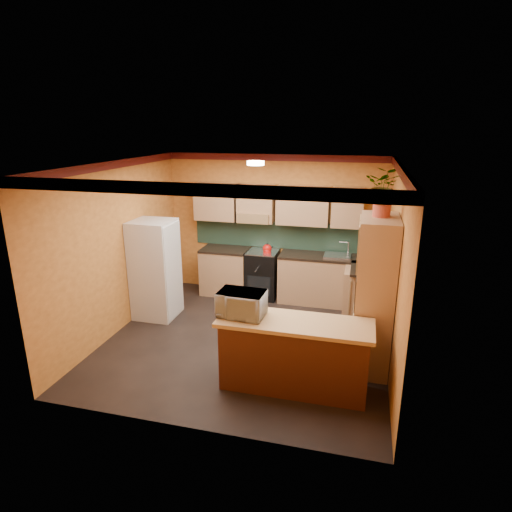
{
  "coord_description": "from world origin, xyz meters",
  "views": [
    {
      "loc": [
        1.63,
        -5.76,
        3.22
      ],
      "look_at": [
        0.04,
        0.45,
        1.24
      ],
      "focal_mm": 30.0,
      "sensor_mm": 36.0,
      "label": 1
    }
  ],
  "objects": [
    {
      "name": "pantry",
      "position": [
        1.85,
        -0.26,
        1.05
      ],
      "size": [
        0.48,
        0.9,
        2.1
      ],
      "primitive_type": "cube",
      "color": "tan",
      "rests_on": "ground"
    },
    {
      "name": "sink",
      "position": [
        1.23,
        1.8,
        0.94
      ],
      "size": [
        0.48,
        0.4,
        0.03
      ],
      "primitive_type": "cube",
      "color": "silver",
      "rests_on": "countertop_back"
    },
    {
      "name": "base_cabinets_back",
      "position": [
        0.45,
        1.8,
        0.44
      ],
      "size": [
        3.65,
        0.6,
        0.88
      ],
      "primitive_type": "cube",
      "color": "tan",
      "rests_on": "ground"
    },
    {
      "name": "fridge",
      "position": [
        -1.75,
        0.5,
        0.85
      ],
      "size": [
        0.68,
        0.66,
        1.7
      ],
      "primitive_type": "cube",
      "color": "silver",
      "rests_on": "ground"
    },
    {
      "name": "kettle",
      "position": [
        -0.07,
        1.75,
        1.0
      ],
      "size": [
        0.17,
        0.17,
        0.18
      ],
      "primitive_type": null,
      "rotation": [
        0.0,
        0.0,
        0.03
      ],
      "color": "red",
      "rests_on": "stove"
    },
    {
      "name": "countertop_right",
      "position": [
        1.8,
        1.25,
        0.9
      ],
      "size": [
        0.62,
        0.8,
        0.04
      ],
      "primitive_type": "cube",
      "color": "black",
      "rests_on": "base_cabinets_right"
    },
    {
      "name": "microwave",
      "position": [
        0.24,
        -1.06,
        1.09
      ],
      "size": [
        0.59,
        0.41,
        0.32
      ],
      "primitive_type": "imported",
      "rotation": [
        0.0,
        0.0,
        -0.05
      ],
      "color": "silver",
      "rests_on": "bar_top"
    },
    {
      "name": "fern",
      "position": [
        1.85,
        -0.21,
        2.49
      ],
      "size": [
        0.51,
        0.48,
        0.46
      ],
      "primitive_type": "imported",
      "rotation": [
        0.0,
        0.0,
        -0.34
      ],
      "color": "tan",
      "rests_on": "fern_pot"
    },
    {
      "name": "stove",
      "position": [
        -0.17,
        1.8,
        0.46
      ],
      "size": [
        0.58,
        0.58,
        0.91
      ],
      "primitive_type": "cube",
      "color": "black",
      "rests_on": "ground"
    },
    {
      "name": "fern_pot",
      "position": [
        1.85,
        -0.21,
        2.18
      ],
      "size": [
        0.22,
        0.22,
        0.16
      ],
      "primitive_type": "cylinder",
      "color": "#AD3E2A",
      "rests_on": "pantry"
    },
    {
      "name": "bar_top",
      "position": [
        0.92,
        -1.06,
        0.91
      ],
      "size": [
        1.9,
        0.65,
        0.05
      ],
      "primitive_type": "cube",
      "color": "#DDBA6B",
      "rests_on": "breakfast_bar"
    },
    {
      "name": "room_shell",
      "position": [
        0.02,
        0.28,
        2.09
      ],
      "size": [
        4.24,
        4.24,
        2.72
      ],
      "color": "black",
      "rests_on": "ground"
    },
    {
      "name": "countertop_back",
      "position": [
        0.45,
        1.8,
        0.9
      ],
      "size": [
        3.65,
        0.62,
        0.04
      ],
      "primitive_type": "cube",
      "color": "black",
      "rests_on": "base_cabinets_back"
    },
    {
      "name": "base_cabinets_right",
      "position": [
        1.8,
        1.25,
        0.44
      ],
      "size": [
        0.6,
        0.8,
        0.88
      ],
      "primitive_type": "cube",
      "color": "tan",
      "rests_on": "ground"
    },
    {
      "name": "breakfast_bar",
      "position": [
        0.92,
        -1.06,
        0.44
      ],
      "size": [
        1.8,
        0.55,
        0.88
      ],
      "primitive_type": "cube",
      "color": "#4B2211",
      "rests_on": "ground"
    }
  ]
}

